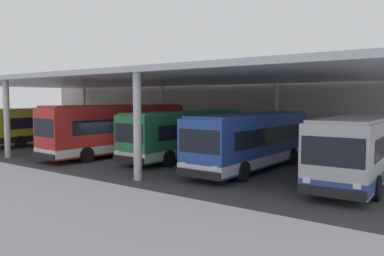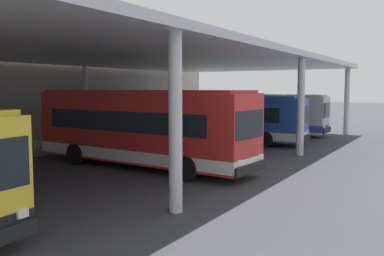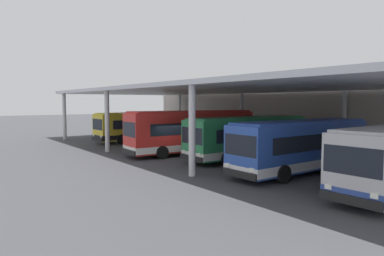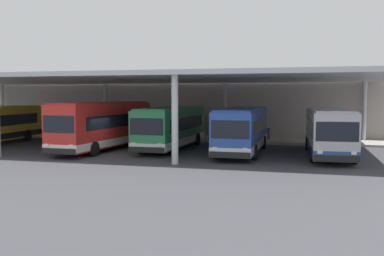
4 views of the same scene
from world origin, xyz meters
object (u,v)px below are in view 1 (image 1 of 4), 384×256
Objects in this scene: bus_second_bay at (118,129)px; bus_far_bay at (252,140)px; bus_nearest_bay at (45,125)px; bench_waiting at (285,143)px; bus_departing at (361,148)px; bus_middle_bay at (186,134)px; trash_bin at (319,144)px.

bus_far_bay is (10.36, 0.65, -0.19)m from bus_second_bay.
bus_nearest_bay reaches higher than bench_waiting.
bus_departing is at bearing -48.35° from bench_waiting.
bench_waiting is at bearing 45.93° from bus_second_bay.
bus_nearest_bay is 1.01× the size of bus_middle_bay.
bus_departing is 10.84× the size of trash_bin.
bus_nearest_bay is 10.67m from bus_second_bay.
bus_nearest_bay is at bearing -157.63° from bench_waiting.
bus_second_bay is (10.62, -1.05, 0.19)m from bus_nearest_bay.
bus_nearest_bay is 5.90× the size of bench_waiting.
bench_waiting is at bearing 101.03° from bus_far_bay.
trash_bin is (0.95, 8.54, -0.98)m from bus_far_bay.
bus_second_bay is 11.70× the size of trash_bin.
bus_far_bay is at bearing -1.09° from bus_nearest_bay.
bus_second_bay is at bearing -176.39° from bus_far_bay.
bus_second_bay is at bearing -177.61° from bus_departing.
bus_middle_bay is 8.35m from bench_waiting.
bus_nearest_bay reaches higher than trash_bin.
bus_nearest_bay is 20.98m from bus_far_bay.
bus_departing is at bearing 0.21° from bus_far_bay.
trash_bin is at bearing 83.62° from bus_far_bay.
bus_second_bay reaches higher than bus_nearest_bay.
trash_bin is at bearing 39.09° from bus_second_bay.
bus_middle_bay is 11.39m from bus_departing.
bus_middle_bay reaches higher than trash_bin.
bus_middle_bay is 5.87× the size of bench_waiting.
bus_middle_bay is at bearing 2.44° from bus_nearest_bay.
trash_bin is (-4.83, 8.51, -0.98)m from bus_departing.
bus_second_bay is 5.09m from bus_middle_bay.
bus_second_bay is at bearing -134.07° from bench_waiting.
bench_waiting is at bearing 22.37° from bus_nearest_bay.
trash_bin is (6.51, 7.48, -0.98)m from bus_middle_bay.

